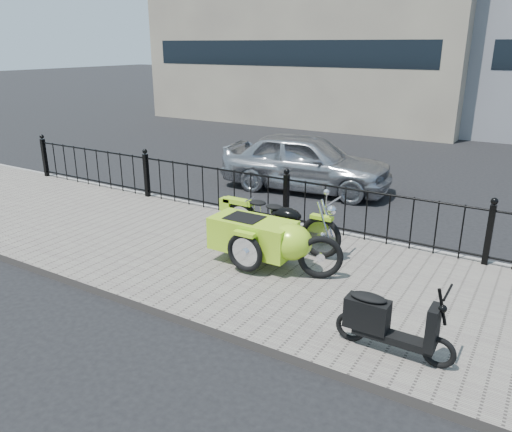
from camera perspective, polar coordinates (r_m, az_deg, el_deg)
The scene contains 8 objects.
ground at distance 8.48m, azimuth -0.76°, elevation -4.22°, with size 120.00×120.00×0.00m, color black.
sidewalk at distance 8.08m, azimuth -2.66°, elevation -5.02°, with size 30.00×3.80×0.12m, color #6A615A.
curb at distance 9.62m, azimuth 3.79°, elevation -0.99°, with size 30.00×0.10×0.12m, color gray.
iron_fence at distance 9.34m, azimuth 3.46°, elevation 1.80°, with size 14.11×0.11×1.08m.
motorcycle_sidecar at distance 7.65m, azimuth 1.32°, elevation -2.07°, with size 2.28×1.48×0.98m.
scooter at distance 5.75m, azimuth 14.61°, elevation -11.72°, with size 1.33×0.39×0.90m.
spare_tire at distance 7.25m, azimuth 7.39°, elevation -4.71°, with size 0.66×0.66×0.09m, color black.
sedan_car at distance 12.04m, azimuth 5.76°, elevation 6.19°, with size 1.63×4.05×1.38m, color #A8A9AF.
Camera 1 is at (4.15, -6.59, 3.35)m, focal length 35.00 mm.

